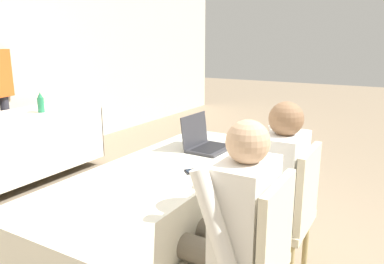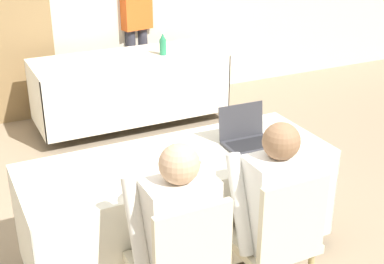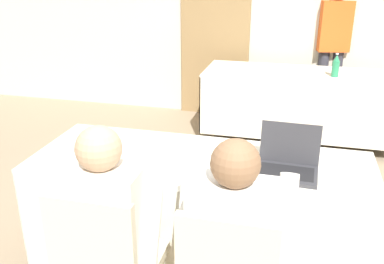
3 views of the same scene
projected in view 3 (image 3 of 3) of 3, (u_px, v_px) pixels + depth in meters
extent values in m
cube|color=beige|center=(260.00, 3.00, 4.89)|extent=(12.00, 0.06, 2.70)
cube|color=olive|center=(216.00, 5.00, 4.96)|extent=(0.82, 0.04, 2.65)
cube|color=silver|center=(200.00, 162.00, 2.43)|extent=(1.94, 0.73, 0.02)
cube|color=silver|center=(184.00, 246.00, 2.22)|extent=(1.94, 0.01, 0.61)
cube|color=silver|center=(212.00, 181.00, 2.87)|extent=(1.94, 0.01, 0.61)
cube|color=silver|center=(55.00, 190.00, 2.77)|extent=(0.01, 0.73, 0.61)
cube|color=silver|center=(372.00, 233.00, 2.33)|extent=(0.01, 0.73, 0.61)
cylinder|color=#333333|center=(200.00, 259.00, 2.68)|extent=(0.06, 0.06, 0.11)
cube|color=silver|center=(300.00, 73.00, 4.37)|extent=(1.94, 0.73, 0.02)
cube|color=silver|center=(296.00, 113.00, 4.16)|extent=(1.94, 0.01, 0.61)
cube|color=silver|center=(298.00, 93.00, 4.81)|extent=(1.94, 0.01, 0.61)
cube|color=silver|center=(207.00, 96.00, 4.71)|extent=(0.01, 0.73, 0.61)
cylinder|color=#333333|center=(294.00, 134.00, 4.62)|extent=(0.06, 0.06, 0.11)
cube|color=#333338|center=(286.00, 174.00, 2.26)|extent=(0.33, 0.25, 0.02)
cube|color=black|center=(286.00, 172.00, 2.25)|extent=(0.29, 0.18, 0.00)
cube|color=#333338|center=(290.00, 143.00, 2.33)|extent=(0.32, 0.05, 0.22)
cube|color=black|center=(290.00, 143.00, 2.33)|extent=(0.29, 0.04, 0.20)
cube|color=black|center=(199.00, 176.00, 2.24)|extent=(0.14, 0.14, 0.01)
cube|color=#192333|center=(199.00, 175.00, 2.24)|extent=(0.13, 0.12, 0.00)
cube|color=white|center=(180.00, 161.00, 2.42)|extent=(0.26, 0.33, 0.00)
cylinder|color=#288456|center=(335.00, 69.00, 4.18)|extent=(0.07, 0.07, 0.16)
cone|color=#288456|center=(337.00, 58.00, 4.14)|extent=(0.06, 0.06, 0.06)
cylinder|color=silver|center=(337.00, 54.00, 4.12)|extent=(0.03, 0.03, 0.01)
cube|color=beige|center=(114.00, 264.00, 2.07)|extent=(0.44, 0.44, 0.05)
cube|color=beige|center=(90.00, 246.00, 1.80)|extent=(0.40, 0.04, 0.45)
cylinder|color=#665B4C|center=(140.00, 236.00, 2.14)|extent=(0.13, 0.42, 0.13)
cylinder|color=#665B4C|center=(107.00, 231.00, 2.18)|extent=(0.13, 0.42, 0.13)
cylinder|color=#665B4C|center=(154.00, 261.00, 2.40)|extent=(0.10, 0.10, 0.45)
cylinder|color=#665B4C|center=(124.00, 255.00, 2.45)|extent=(0.10, 0.10, 0.45)
cube|color=silver|center=(105.00, 220.00, 1.92)|extent=(0.36, 0.22, 0.52)
cylinder|color=silver|center=(152.00, 220.00, 1.91)|extent=(0.08, 0.26, 0.54)
cylinder|color=silver|center=(67.00, 207.00, 2.00)|extent=(0.08, 0.26, 0.54)
sphere|color=tan|center=(99.00, 149.00, 1.79)|extent=(0.20, 0.20, 0.20)
cylinder|color=#665B4C|center=(256.00, 254.00, 2.00)|extent=(0.13, 0.42, 0.13)
cylinder|color=#665B4C|center=(218.00, 248.00, 2.04)|extent=(0.13, 0.42, 0.13)
cube|color=white|center=(232.00, 239.00, 1.79)|extent=(0.36, 0.22, 0.52)
cylinder|color=white|center=(284.00, 239.00, 1.77)|extent=(0.08, 0.26, 0.54)
cylinder|color=white|center=(186.00, 225.00, 1.87)|extent=(0.08, 0.26, 0.54)
sphere|color=#8C6647|center=(235.00, 163.00, 1.66)|extent=(0.20, 0.20, 0.20)
cylinder|color=#33333D|center=(320.00, 87.00, 5.01)|extent=(0.12, 0.12, 0.85)
cylinder|color=#33333D|center=(334.00, 87.00, 5.01)|extent=(0.12, 0.12, 0.85)
cube|color=#DB561E|center=(335.00, 26.00, 4.75)|extent=(0.37, 0.26, 0.55)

